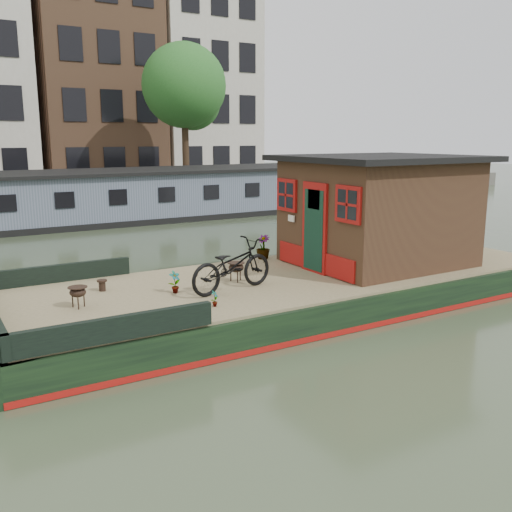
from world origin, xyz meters
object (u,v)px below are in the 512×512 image
bicycle (232,266)px  brazier_rear (78,297)px  cabin (378,209)px  brazier_front (236,272)px  potted_plant_a (175,282)px

bicycle → brazier_rear: 2.78m
cabin → brazier_front: bearing=177.6°
potted_plant_a → brazier_front: 1.40m
cabin → bicycle: cabin is taller
brazier_front → brazier_rear: (-3.15, -0.20, -0.01)m
cabin → brazier_rear: size_ratio=10.89×
brazier_rear → cabin: bearing=0.4°
bicycle → brazier_rear: bearing=71.5°
bicycle → potted_plant_a: bearing=57.6°
potted_plant_a → bicycle: bearing=-21.6°
cabin → bicycle: 4.07m
cabin → bicycle: size_ratio=2.19×
potted_plant_a → brazier_rear: 1.76m
bicycle → cabin: bearing=-94.7°
bicycle → brazier_rear: bicycle is taller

